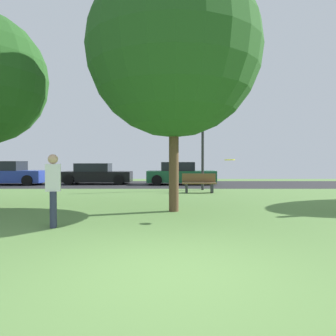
{
  "coord_description": "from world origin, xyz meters",
  "views": [
    {
      "loc": [
        0.02,
        -4.25,
        1.52
      ],
      "look_at": [
        0.0,
        5.54,
        1.29
      ],
      "focal_mm": 34.01,
      "sensor_mm": 36.0,
      "label": 1
    }
  ],
  "objects": [
    {
      "name": "ground_plane",
      "position": [
        0.0,
        0.0,
        0.0
      ],
      "size": [
        44.0,
        44.0,
        0.0
      ],
      "primitive_type": "plane",
      "color": "#5B8442"
    },
    {
      "name": "street_lamp_post",
      "position": [
        1.81,
        12.2,
        2.25
      ],
      "size": [
        0.14,
        0.14,
        4.5
      ],
      "primitive_type": "cylinder",
      "color": "#2D2D33",
      "rests_on": "ground_plane"
    },
    {
      "name": "parked_car_black",
      "position": [
        -4.65,
        16.32,
        0.62
      ],
      "size": [
        4.46,
        2.03,
        1.34
      ],
      "color": "black",
      "rests_on": "ground_plane"
    },
    {
      "name": "frisbee_disc",
      "position": [
        1.63,
        4.04,
        1.54
      ],
      "size": [
        0.38,
        0.38,
        0.03
      ],
      "color": "yellow"
    },
    {
      "name": "road_strip",
      "position": [
        0.0,
        16.0,
        0.0
      ],
      "size": [
        44.0,
        6.4,
        0.01
      ],
      "primitive_type": "cube",
      "color": "#28282B",
      "rests_on": "ground_plane"
    },
    {
      "name": "parked_car_green",
      "position": [
        0.8,
        15.99,
        0.65
      ],
      "size": [
        4.33,
        2.03,
        1.43
      ],
      "color": "#195633",
      "rests_on": "ground_plane"
    },
    {
      "name": "person_thrower",
      "position": [
        -2.6,
        2.96,
        0.92
      ],
      "size": [
        0.36,
        0.29,
        1.67
      ],
      "rotation": [
        0.0,
        0.0,
        0.25
      ],
      "color": "#2D334C",
      "rests_on": "ground_plane"
    },
    {
      "name": "parked_car_blue",
      "position": [
        -10.1,
        15.75,
        0.67
      ],
      "size": [
        4.54,
        2.09,
        1.49
      ],
      "color": "#233893",
      "rests_on": "ground_plane"
    },
    {
      "name": "park_bench",
      "position": [
        1.49,
        10.76,
        0.46
      ],
      "size": [
        1.6,
        0.45,
        0.9
      ],
      "rotation": [
        0.0,
        0.0,
        3.14
      ],
      "color": "brown",
      "rests_on": "ground_plane"
    },
    {
      "name": "maple_tree_far",
      "position": [
        0.19,
        5.25,
        4.79
      ],
      "size": [
        5.16,
        5.16,
        7.37
      ],
      "color": "brown",
      "rests_on": "ground_plane"
    }
  ]
}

